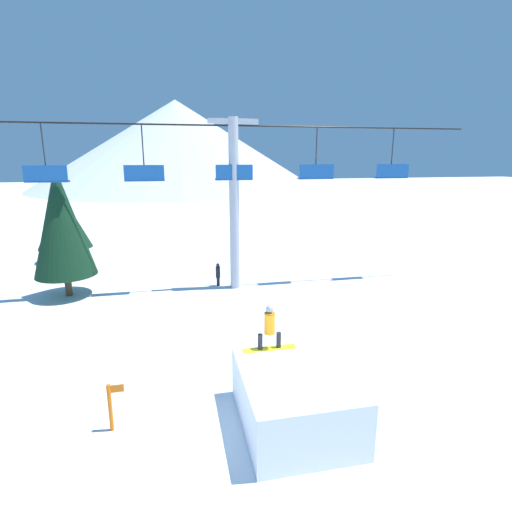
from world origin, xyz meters
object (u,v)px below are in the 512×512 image
(snow_ramp, at_px, (295,398))
(distant_skier, at_px, (218,274))
(snowboarder, at_px, (270,328))
(pine_tree_near, at_px, (61,222))
(trail_marker, at_px, (111,406))

(snow_ramp, bearing_deg, distant_skier, 92.81)
(snowboarder, relative_size, distant_skier, 1.21)
(snowboarder, height_order, pine_tree_near, pine_tree_near)
(trail_marker, relative_size, distant_skier, 1.02)
(snow_ramp, xyz_separation_m, distant_skier, (-0.57, 11.57, -0.07))
(snow_ramp, relative_size, pine_tree_near, 0.54)
(snowboarder, bearing_deg, trail_marker, -171.98)
(pine_tree_near, relative_size, distant_skier, 5.08)
(snow_ramp, xyz_separation_m, pine_tree_near, (-7.90, 11.60, 2.91))
(snow_ramp, distance_m, pine_tree_near, 14.33)
(snow_ramp, height_order, distant_skier, snow_ramp)
(pine_tree_near, height_order, distant_skier, pine_tree_near)
(snow_ramp, distance_m, trail_marker, 4.54)
(snow_ramp, bearing_deg, snowboarder, 105.06)
(pine_tree_near, distance_m, trail_marker, 11.80)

